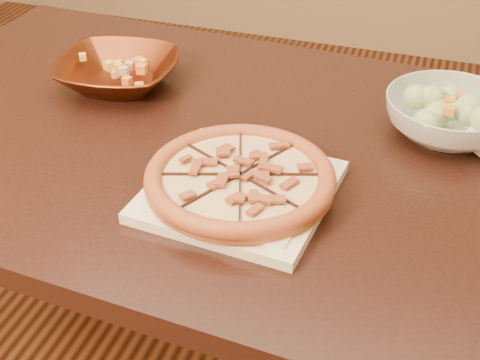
{
  "coord_description": "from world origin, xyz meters",
  "views": [
    {
      "loc": [
        0.52,
        -1.14,
        1.36
      ],
      "look_at": [
        0.25,
        -0.35,
        0.78
      ],
      "focal_mm": 50.0,
      "sensor_mm": 36.0,
      "label": 1
    }
  ],
  "objects": [
    {
      "name": "floor",
      "position": [
        0.0,
        0.0,
        -0.01
      ],
      "size": [
        4.0,
        4.0,
        0.02
      ],
      "primitive_type": "cube",
      "color": "brown",
      "rests_on": "ground"
    },
    {
      "name": "dining_table",
      "position": [
        0.12,
        -0.19,
        0.64
      ],
      "size": [
        1.38,
        0.94,
        0.75
      ],
      "color": "black",
      "rests_on": "floor"
    },
    {
      "name": "plate",
      "position": [
        0.25,
        -0.35,
        0.76
      ],
      "size": [
        0.29,
        0.29,
        0.02
      ],
      "color": "#F4ECC9",
      "rests_on": "dining_table"
    },
    {
      "name": "pizza",
      "position": [
        0.25,
        -0.35,
        0.78
      ],
      "size": [
        0.29,
        0.29,
        0.03
      ],
      "color": "#AA512A",
      "rests_on": "plate"
    },
    {
      "name": "bronze_bowl",
      "position": [
        -0.11,
        -0.07,
        0.78
      ],
      "size": [
        0.27,
        0.27,
        0.06
      ],
      "primitive_type": "imported",
      "rotation": [
        0.0,
        0.0,
        0.13
      ],
      "color": "#602912",
      "rests_on": "dining_table"
    },
    {
      "name": "mixed_dish",
      "position": [
        -0.11,
        -0.07,
        0.82
      ],
      "size": [
        0.09,
        0.11,
        0.03
      ],
      "color": "#CCB58F",
      "rests_on": "bronze_bowl"
    },
    {
      "name": "salad_bowl",
      "position": [
        0.53,
        -0.05,
        0.79
      ],
      "size": [
        0.29,
        0.29,
        0.07
      ],
      "primitive_type": "imported",
      "rotation": [
        0.0,
        0.0,
        -0.32
      ],
      "color": "silver",
      "rests_on": "dining_table"
    },
    {
      "name": "salad",
      "position": [
        0.53,
        -0.05,
        0.84
      ],
      "size": [
        0.12,
        0.11,
        0.04
      ],
      "color": "#B9DE88",
      "rests_on": "salad_bowl"
    }
  ]
}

